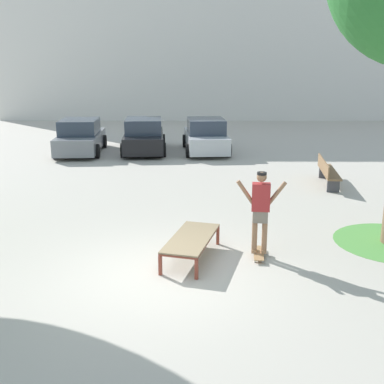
{
  "coord_description": "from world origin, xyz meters",
  "views": [
    {
      "loc": [
        0.68,
        -8.28,
        3.84
      ],
      "look_at": [
        0.59,
        2.33,
        1.0
      ],
      "focal_mm": 44.93,
      "sensor_mm": 36.0,
      "label": 1
    }
  ],
  "objects": [
    {
      "name": "park_bench",
      "position": [
        4.97,
        7.05,
        0.45
      ],
      "size": [
        0.72,
        2.44,
        0.83
      ],
      "color": "brown",
      "rests_on": "ground"
    },
    {
      "name": "car_silver",
      "position": [
        1.11,
        13.07,
        0.69
      ],
      "size": [
        2.16,
        4.32,
        1.5
      ],
      "color": "#B7BABF",
      "rests_on": "ground"
    },
    {
      "name": "building_facade",
      "position": [
        3.2,
        27.28,
        6.84
      ],
      "size": [
        32.53,
        4.0,
        13.68
      ],
      "primitive_type": "cube",
      "color": "silver",
      "rests_on": "ground"
    },
    {
      "name": "car_black",
      "position": [
        -1.66,
        13.07,
        0.69
      ],
      "size": [
        2.17,
        4.32,
        1.5
      ],
      "color": "black",
      "rests_on": "ground"
    },
    {
      "name": "skater",
      "position": [
        1.97,
        0.92,
        1.07
      ],
      "size": [
        1.0,
        0.32,
        1.69
      ],
      "color": "#8E6647",
      "rests_on": "skateboard"
    },
    {
      "name": "ground_plane",
      "position": [
        0.0,
        0.0,
        0.0
      ],
      "size": [
        120.0,
        120.0,
        0.0
      ],
      "primitive_type": "plane",
      "color": "#B2AA9E"
    },
    {
      "name": "car_grey",
      "position": [
        -4.43,
        12.75,
        0.69
      ],
      "size": [
        2.14,
        4.31,
        1.5
      ],
      "color": "slate",
      "rests_on": "ground"
    },
    {
      "name": "skate_box",
      "position": [
        0.59,
        0.83,
        0.41
      ],
      "size": [
        1.22,
        2.03,
        0.46
      ],
      "color": "brown",
      "rests_on": "ground"
    },
    {
      "name": "skateboard",
      "position": [
        1.97,
        0.92,
        0.08
      ],
      "size": [
        0.29,
        0.82,
        0.09
      ],
      "color": "#9E754C",
      "rests_on": "ground"
    }
  ]
}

